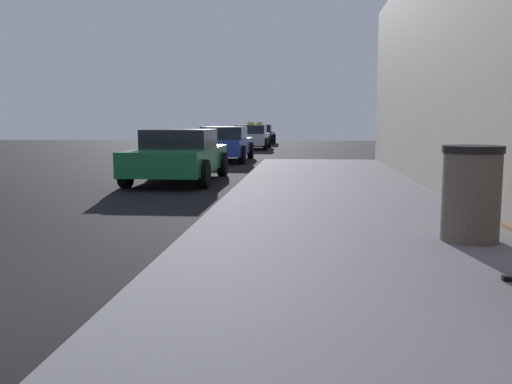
# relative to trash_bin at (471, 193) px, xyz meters

# --- Properties ---
(sidewalk) EXTENTS (4.00, 32.00, 0.15)m
(sidewalk) POSITION_rel_trash_bin_xyz_m (-1.24, -2.57, -0.60)
(sidewalk) COLOR slate
(sidewalk) RESTS_ON ground_plane
(trash_bin) EXTENTS (0.65, 0.65, 1.05)m
(trash_bin) POSITION_rel_trash_bin_xyz_m (0.00, 0.00, 0.00)
(trash_bin) COLOR brown
(trash_bin) RESTS_ON sidewalk
(car_green) EXTENTS (1.98, 4.39, 1.27)m
(car_green) POSITION_rel_trash_bin_xyz_m (-4.92, 7.28, -0.03)
(car_green) COLOR #196638
(car_green) RESTS_ON ground_plane
(car_blue) EXTENTS (1.94, 4.59, 1.27)m
(car_blue) POSITION_rel_trash_bin_xyz_m (-4.86, 14.61, -0.03)
(car_blue) COLOR #233899
(car_blue) RESTS_ON ground_plane
(car_silver) EXTENTS (2.00, 4.33, 1.43)m
(car_silver) POSITION_rel_trash_bin_xyz_m (-4.75, 23.89, -0.03)
(car_silver) COLOR #B7B7BF
(car_silver) RESTS_ON ground_plane
(car_black) EXTENTS (2.05, 4.14, 1.43)m
(car_black) POSITION_rel_trash_bin_xyz_m (-4.87, 30.71, -0.03)
(car_black) COLOR black
(car_black) RESTS_ON ground_plane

